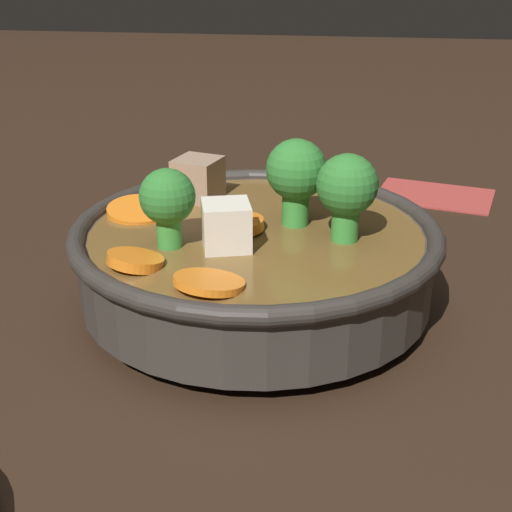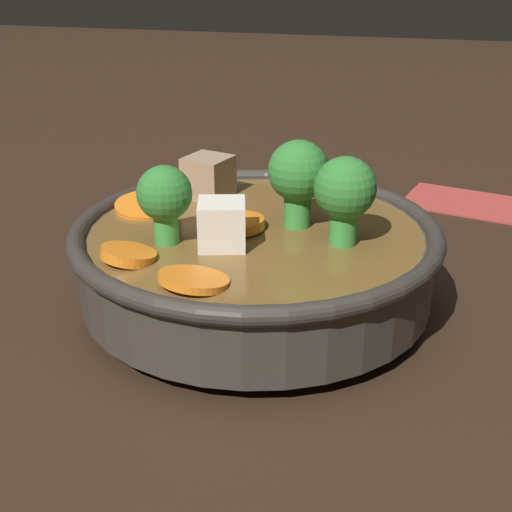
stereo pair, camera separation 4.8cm
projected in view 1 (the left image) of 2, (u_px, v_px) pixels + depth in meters
ground_plane at (256, 305)px, 0.50m from camera, size 3.00×3.00×0.00m
stirfry_bowl at (256, 252)px, 0.48m from camera, size 0.25×0.25×0.11m
napkin at (435, 195)px, 0.71m from camera, size 0.12×0.10×0.00m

